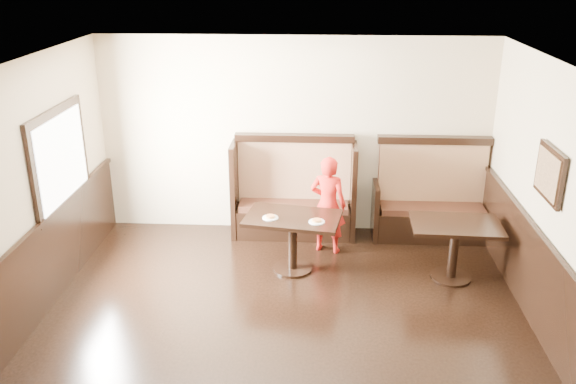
# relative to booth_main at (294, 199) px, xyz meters

# --- Properties ---
(ground) EXTENTS (7.00, 7.00, 0.00)m
(ground) POSITION_rel_booth_main_xyz_m (0.00, -3.30, -0.53)
(ground) COLOR black
(ground) RESTS_ON ground
(room_shell) EXTENTS (7.00, 7.00, 7.00)m
(room_shell) POSITION_rel_booth_main_xyz_m (-0.30, -3.01, 0.14)
(room_shell) COLOR #C3B38D
(room_shell) RESTS_ON ground
(booth_main) EXTENTS (1.75, 0.72, 1.45)m
(booth_main) POSITION_rel_booth_main_xyz_m (0.00, 0.00, 0.00)
(booth_main) COLOR black
(booth_main) RESTS_ON ground
(booth_neighbor) EXTENTS (1.65, 0.72, 1.45)m
(booth_neighbor) POSITION_rel_booth_main_xyz_m (1.95, -0.00, -0.05)
(booth_neighbor) COLOR black
(booth_neighbor) RESTS_ON ground
(table_main) EXTENTS (1.27, 0.91, 0.75)m
(table_main) POSITION_rel_booth_main_xyz_m (0.04, -1.13, 0.04)
(table_main) COLOR black
(table_main) RESTS_ON ground
(table_neighbor) EXTENTS (1.10, 0.75, 0.75)m
(table_neighbor) POSITION_rel_booth_main_xyz_m (2.03, -1.24, 0.03)
(table_neighbor) COLOR black
(table_neighbor) RESTS_ON ground
(child) EXTENTS (0.56, 0.45, 1.35)m
(child) POSITION_rel_booth_main_xyz_m (0.48, -0.55, 0.15)
(child) COLOR red
(child) RESTS_ON ground
(pizza_plate_left) EXTENTS (0.20, 0.20, 0.04)m
(pizza_plate_left) POSITION_rel_booth_main_xyz_m (-0.24, -1.20, 0.23)
(pizza_plate_left) COLOR white
(pizza_plate_left) RESTS_ON table_main
(pizza_plate_right) EXTENTS (0.20, 0.20, 0.04)m
(pizza_plate_right) POSITION_rel_booth_main_xyz_m (0.34, -1.29, 0.23)
(pizza_plate_right) COLOR white
(pizza_plate_right) RESTS_ON table_main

